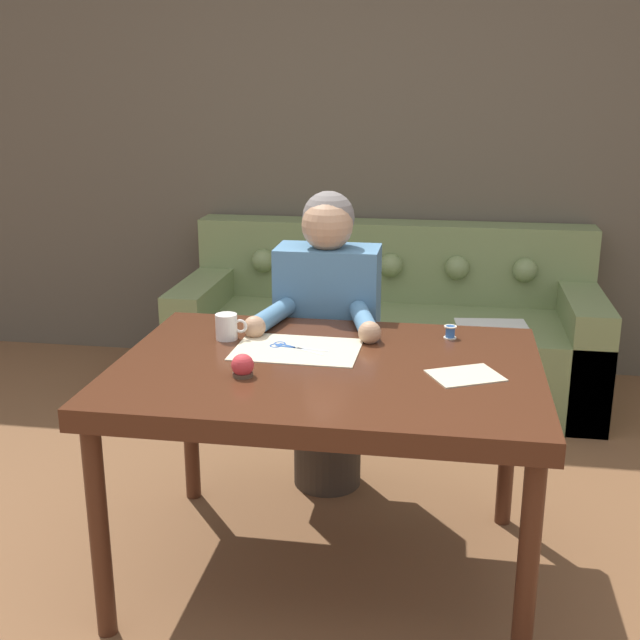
% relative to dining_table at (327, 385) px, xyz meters
% --- Properties ---
extents(ground_plane, '(16.00, 16.00, 0.00)m').
position_rel_dining_table_xyz_m(ground_plane, '(-0.04, -0.11, -0.69)').
color(ground_plane, brown).
extents(wall_back, '(8.00, 0.06, 2.60)m').
position_rel_dining_table_xyz_m(wall_back, '(-0.04, 2.20, 0.61)').
color(wall_back, brown).
rests_on(wall_back, ground_plane).
extents(dining_table, '(1.36, 0.98, 0.76)m').
position_rel_dining_table_xyz_m(dining_table, '(0.00, 0.00, 0.00)').
color(dining_table, '#472314').
rests_on(dining_table, ground_plane).
extents(couch, '(2.20, 0.90, 0.87)m').
position_rel_dining_table_xyz_m(couch, '(0.06, 1.76, -0.39)').
color(couch, olive).
rests_on(couch, ground_plane).
extents(person, '(0.49, 0.58, 1.23)m').
position_rel_dining_table_xyz_m(person, '(-0.10, 0.62, -0.07)').
color(person, '#33281E').
rests_on(person, ground_plane).
extents(pattern_paper_main, '(0.42, 0.30, 0.00)m').
position_rel_dining_table_xyz_m(pattern_paper_main, '(-0.12, 0.12, 0.07)').
color(pattern_paper_main, beige).
rests_on(pattern_paper_main, dining_table).
extents(pattern_paper_offcut, '(0.26, 0.23, 0.00)m').
position_rel_dining_table_xyz_m(pattern_paper_offcut, '(0.43, -0.04, 0.07)').
color(pattern_paper_offcut, beige).
rests_on(pattern_paper_offcut, dining_table).
extents(scissors, '(0.21, 0.12, 0.01)m').
position_rel_dining_table_xyz_m(scissors, '(-0.15, 0.14, 0.07)').
color(scissors, silver).
rests_on(scissors, dining_table).
extents(mug, '(0.11, 0.08, 0.09)m').
position_rel_dining_table_xyz_m(mug, '(-0.38, 0.19, 0.12)').
color(mug, silver).
rests_on(mug, dining_table).
extents(thread_spool, '(0.04, 0.04, 0.05)m').
position_rel_dining_table_xyz_m(thread_spool, '(0.38, 0.33, 0.09)').
color(thread_spool, '#3366B2').
rests_on(thread_spool, dining_table).
extents(pin_cushion, '(0.07, 0.07, 0.07)m').
position_rel_dining_table_xyz_m(pin_cushion, '(-0.24, -0.15, 0.11)').
color(pin_cushion, '#4C3828').
rests_on(pin_cushion, dining_table).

